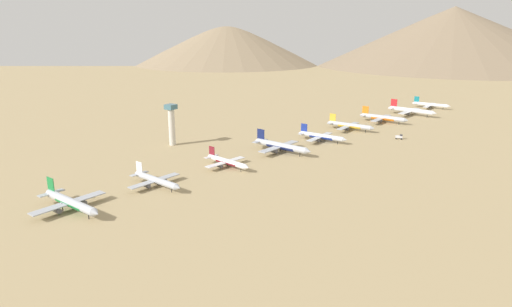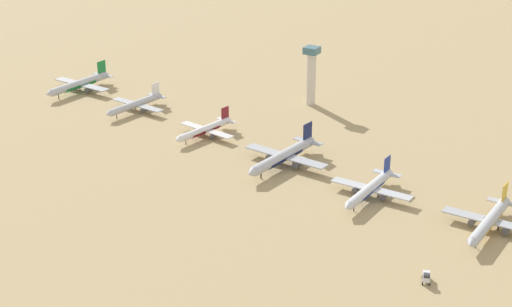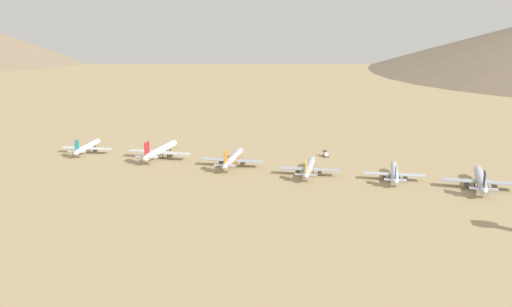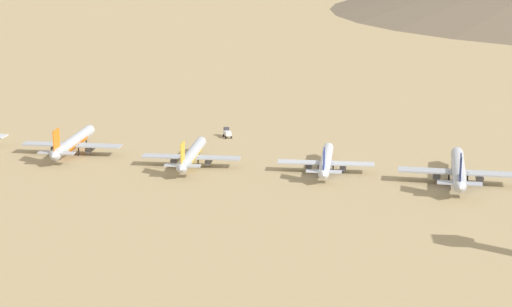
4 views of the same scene
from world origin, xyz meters
The scene contains 14 objects.
ground_plane centered at (0.00, 0.00, 0.00)m, with size 2377.49×2377.49×0.00m, color tan.
parked_jet_0 centered at (-41.42, -192.59, 4.48)m, with size 46.76×38.05×13.48m.
parked_jet_1 centered at (-31.44, -145.47, 3.93)m, with size 40.52×33.04×11.69m.
parked_jet_2 centered at (-19.78, -94.91, 3.70)m, with size 38.40×31.42×11.11m.
parked_jet_3 centered at (-8.43, -46.15, 4.78)m, with size 49.80×40.59×14.36m.
parked_jet_4 centered at (2.10, -1.44, 4.05)m, with size 42.18×34.23×12.17m.
parked_jet_5 centered at (5.90, 47.05, 4.23)m, with size 44.11×35.80×12.73m.
parked_jet_6 centered at (19.39, 94.64, 4.52)m, with size 47.13×38.28×13.59m.
parked_jet_7 centered at (32.04, 144.15, 4.90)m, with size 50.42×41.17×14.56m.
parked_jet_8 centered at (39.24, 196.19, 3.98)m, with size 40.94×33.19×11.83m.
service_truck centered at (51.07, 39.15, 2.08)m, with size 5.67×4.20×3.90m.
control_tower centered at (-87.27, -73.28, 17.29)m, with size 7.20×7.20×31.10m.
desert_hill_0 centered at (-507.59, 559.99, 54.41)m, with size 435.34×435.34×108.82m, color #8C775B.
desert_hill_1 centered at (-54.58, 796.60, 64.35)m, with size 611.83×611.83×128.70m, color #847056.
Camera 1 is at (144.70, -310.97, 87.02)m, focal length 31.24 mm.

